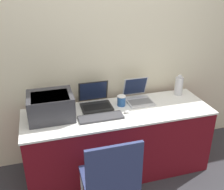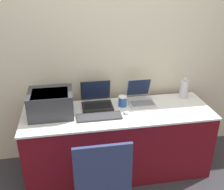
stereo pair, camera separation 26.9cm
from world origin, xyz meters
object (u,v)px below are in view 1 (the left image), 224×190
laptop_right (138,96)px  laptop_left (95,101)px  external_keyboard (101,117)px  mouse (127,112)px  printer (51,105)px  metal_pitcher (179,85)px  coffee_cup (121,101)px  chair (111,175)px

laptop_right → laptop_left: bearing=178.7°
external_keyboard → mouse: bearing=5.7°
printer → metal_pitcher: printer is taller
coffee_cup → mouse: bearing=-89.3°
external_keyboard → coffee_cup: 0.35m
laptop_left → laptop_right: size_ratio=1.00×
mouse → chair: bearing=-120.2°
external_keyboard → chair: size_ratio=0.50×
metal_pitcher → printer: bearing=-174.2°
mouse → chair: size_ratio=0.07×
laptop_right → mouse: 0.33m
printer → laptop_left: bearing=15.9°
printer → laptop_right: printer is taller
printer → mouse: (0.75, -0.12, -0.12)m
printer → coffee_cup: printer is taller
mouse → laptop_right: bearing=48.5°
laptop_left → mouse: (0.28, -0.26, -0.04)m
laptop_left → laptop_right: bearing=-1.3°
chair → printer: bearing=120.2°
external_keyboard → metal_pitcher: size_ratio=1.80×
printer → external_keyboard: size_ratio=0.98×
laptop_left → mouse: bearing=-43.1°
laptop_right → chair: (-0.56, -0.83, -0.29)m
printer → coffee_cup: 0.76m
printer → external_keyboard: printer is taller
laptop_left → chair: 0.90m
external_keyboard → coffee_cup: (0.28, 0.21, 0.05)m
mouse → external_keyboard: bearing=-174.3°
coffee_cup → mouse: size_ratio=1.75×
metal_pitcher → chair: metal_pitcher is taller
metal_pitcher → laptop_left: bearing=-179.1°
metal_pitcher → chair: size_ratio=0.28×
laptop_right → external_keyboard: 0.57m
mouse → metal_pitcher: metal_pitcher is taller
laptop_right → chair: 1.05m
metal_pitcher → chair: bearing=-141.5°
external_keyboard → mouse: (0.28, 0.03, 0.00)m
laptop_right → metal_pitcher: metal_pitcher is taller
printer → coffee_cup: bearing=4.6°
printer → mouse: size_ratio=6.76×
printer → laptop_right: bearing=7.3°
external_keyboard → laptop_left: bearing=88.4°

